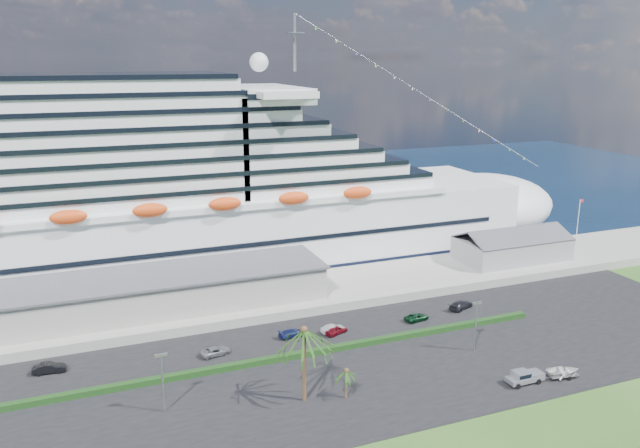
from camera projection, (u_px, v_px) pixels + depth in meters
name	position (u px, v px, depth m)	size (l,w,h in m)	color
ground	(384.00, 401.00, 84.31)	(420.00, 420.00, 0.00)	#234717
asphalt_lot	(351.00, 365.00, 94.18)	(140.00, 38.00, 0.12)	black
wharf	(289.00, 294.00, 120.03)	(240.00, 20.00, 1.80)	gray
water	(200.00, 201.00, 201.17)	(420.00, 160.00, 0.02)	black
cruise_ship	(153.00, 198.00, 129.91)	(191.00, 38.00, 54.00)	silver
terminal_building	(155.00, 291.00, 110.14)	(61.00, 15.00, 6.30)	gray
port_shed	(512.00, 247.00, 137.50)	(24.00, 12.31, 7.37)	gray
flagpole	(578.00, 223.00, 142.87)	(1.08, 0.16, 12.00)	silver
hedge	(290.00, 356.00, 95.72)	(88.00, 1.10, 0.90)	black
lamp_post_left	(162.00, 376.00, 80.22)	(1.60, 0.35, 8.27)	gray
lamp_post_right	(476.00, 320.00, 97.18)	(1.60, 0.35, 8.27)	gray
palm_tall	(304.00, 338.00, 81.99)	(8.82, 8.82, 11.13)	#47301E
palm_short	(346.00, 374.00, 84.02)	(3.53, 3.53, 4.56)	#47301E
parked_car_1	(49.00, 368.00, 91.44)	(1.63, 4.66, 1.54)	black
parked_car_2	(216.00, 351.00, 96.89)	(2.18, 4.73, 1.31)	slate
parked_car_3	(292.00, 333.00, 103.23)	(1.92, 4.71, 1.37)	navy
parked_car_4	(336.00, 330.00, 104.34)	(1.70, 4.24, 1.44)	maroon
parked_car_5	(333.00, 329.00, 104.73)	(1.48, 4.25, 1.40)	#9DA1A4
parked_car_6	(417.00, 317.00, 109.65)	(2.10, 4.56, 1.27)	black
parked_car_7	(461.00, 305.00, 114.71)	(2.18, 5.36, 1.56)	black
pickup_truck	(524.00, 376.00, 88.40)	(5.58, 2.23, 1.97)	black
boat_trailer	(563.00, 371.00, 89.82)	(5.83, 4.24, 1.62)	gray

